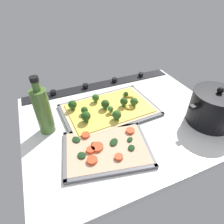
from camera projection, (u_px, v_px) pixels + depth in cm
name	position (u px, v px, depth cm)	size (l,w,h in cm)	color
ground_plane	(125.00, 120.00, 81.92)	(83.94, 67.18, 3.00)	white
stove_control_panel	(100.00, 85.00, 102.47)	(80.58, 7.00, 2.60)	black
baking_tray_front	(109.00, 111.00, 84.42)	(41.75, 28.85, 1.30)	slate
broccoli_pizza	(109.00, 108.00, 83.26)	(39.24, 26.33, 6.04)	beige
baking_tray_back	(107.00, 150.00, 66.48)	(33.85, 27.34, 1.30)	slate
veggie_pizza_back	(106.00, 148.00, 66.10)	(31.00, 24.49, 1.90)	tan
cooking_pot	(213.00, 108.00, 74.91)	(25.36, 18.52, 16.32)	black
oil_bottle	(43.00, 110.00, 68.93)	(5.86, 5.86, 23.43)	#476B2D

